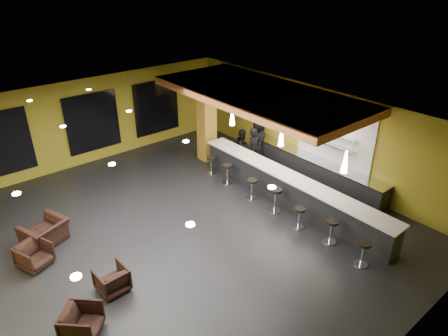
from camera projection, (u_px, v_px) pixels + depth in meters
floor at (186, 230)px, 12.60m from camera, size 12.00×13.00×0.10m
ceiling at (180, 123)px, 10.95m from camera, size 12.00×13.00×0.10m
wall_back at (91, 120)px, 16.25m from camera, size 12.00×0.10×3.50m
wall_front at (386, 313)px, 7.30m from camera, size 12.00×0.10×3.50m
wall_right at (314, 131)px, 15.22m from camera, size 0.10×13.00×3.50m
wood_soffit at (259, 94)px, 14.00m from camera, size 3.60×8.00×0.28m
window_center at (93, 122)px, 16.20m from camera, size 2.20×0.06×2.40m
window_right at (157, 107)px, 17.91m from camera, size 2.20×0.06×2.40m
tile_backsplash at (335, 133)px, 14.37m from camera, size 0.06×3.20×2.40m
bar_counter at (289, 190)px, 13.74m from camera, size 0.60×8.00×1.00m
bar_top at (290, 177)px, 13.50m from camera, size 0.78×8.10×0.05m
prep_counter at (314, 170)px, 15.25m from camera, size 0.70×6.00×0.86m
prep_top at (315, 159)px, 15.04m from camera, size 0.72×6.00×0.03m
wall_shelf_lower at (336, 146)px, 14.33m from camera, size 0.30×1.50×0.03m
wall_shelf_upper at (337, 135)px, 14.13m from camera, size 0.30×1.50×0.03m
column at (207, 120)px, 16.31m from camera, size 0.60×0.60×3.50m
pendant_0 at (345, 162)px, 11.53m from camera, size 0.20×0.20×0.70m
pendant_1 at (281, 136)px, 13.24m from camera, size 0.20×0.20×0.70m
pendant_2 at (232, 116)px, 14.94m from camera, size 0.20×0.20×0.70m
staff_a at (254, 149)px, 15.81m from camera, size 0.67×0.47×1.76m
staff_b at (243, 147)px, 16.31m from camera, size 0.92×0.84×1.53m
staff_c at (258, 140)px, 16.52m from camera, size 0.99×0.71×1.88m
armchair_a at (82, 323)px, 8.84m from camera, size 1.12×1.12×0.73m
armchair_b at (112, 280)px, 10.07m from camera, size 0.76×0.78×0.68m
armchair_c at (34, 255)px, 10.88m from camera, size 1.00×1.01×0.71m
armchair_d at (45, 233)px, 11.76m from camera, size 1.43×1.35×0.75m
bar_stool_0 at (363, 251)px, 10.85m from camera, size 0.38×0.38×0.76m
bar_stool_1 at (332, 229)px, 11.75m from camera, size 0.39×0.39×0.76m
bar_stool_2 at (299, 215)px, 12.44m from camera, size 0.36×0.36×0.71m
bar_stool_3 at (276, 197)px, 13.23m from camera, size 0.44×0.44×0.86m
bar_stool_4 at (252, 186)px, 13.98m from camera, size 0.39×0.39×0.76m
bar_stool_5 at (227, 171)px, 14.97m from camera, size 0.39×0.39×0.78m
bar_stool_6 at (211, 163)px, 15.68m from camera, size 0.37×0.37×0.72m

